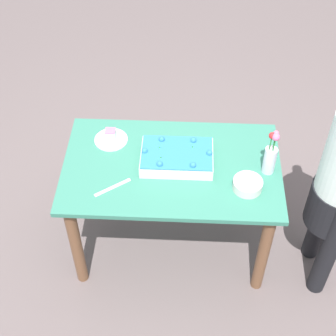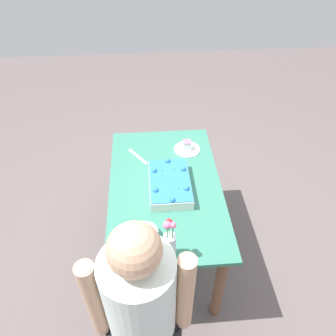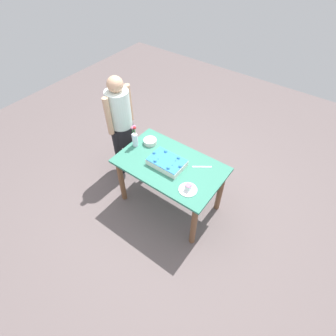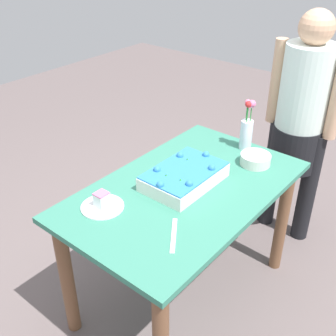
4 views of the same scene
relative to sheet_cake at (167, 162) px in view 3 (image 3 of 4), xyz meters
name	(u,v)px [view 3 (image 3 of 4)]	position (x,y,z in m)	size (l,w,h in m)	color
ground_plane	(170,202)	(0.03, 0.03, -0.79)	(8.00, 8.00, 0.00)	#655857
dining_table	(170,172)	(0.03, 0.03, -0.18)	(1.26, 0.77, 0.75)	#367B65
sheet_cake	(167,162)	(0.00, 0.00, 0.00)	(0.41, 0.27, 0.10)	white
serving_plate_with_slice	(188,189)	(0.40, -0.17, -0.02)	(0.20, 0.20, 0.08)	white
cake_knife	(202,167)	(0.35, 0.21, -0.04)	(0.22, 0.02, 0.00)	silver
flower_vase	(135,138)	(-0.52, 0.04, 0.08)	(0.07, 0.07, 0.30)	white
fruit_bowl	(150,141)	(-0.40, 0.18, -0.01)	(0.16, 0.16, 0.06)	silver
person_standing	(121,122)	(-0.90, 0.20, 0.06)	(0.31, 0.45, 1.49)	black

